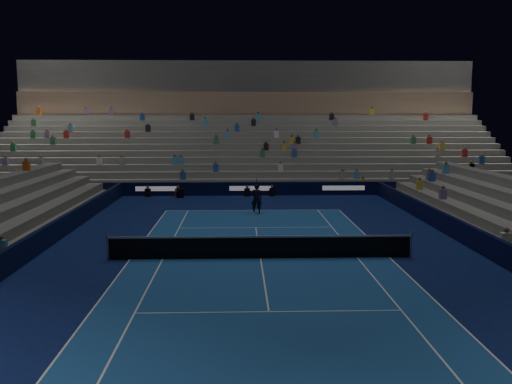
% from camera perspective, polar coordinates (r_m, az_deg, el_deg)
% --- Properties ---
extents(ground, '(90.00, 90.00, 0.00)m').
position_cam_1_polar(ground, '(23.54, 0.47, -6.86)').
color(ground, '#0C184C').
rests_on(ground, ground).
extents(court_surface, '(10.97, 23.77, 0.01)m').
position_cam_1_polar(court_surface, '(23.54, 0.47, -6.85)').
color(court_surface, '#194B8D').
rests_on(court_surface, ground).
extents(sponsor_barrier_far, '(44.00, 0.25, 1.00)m').
position_cam_1_polar(sponsor_barrier_far, '(41.62, -0.55, 0.34)').
color(sponsor_barrier_far, black).
rests_on(sponsor_barrier_far, ground).
extents(sponsor_barrier_east, '(0.25, 37.00, 1.00)m').
position_cam_1_polar(sponsor_barrier_east, '(25.70, 22.72, -5.08)').
color(sponsor_barrier_east, black).
rests_on(sponsor_barrier_east, ground).
extents(sponsor_barrier_west, '(0.25, 37.00, 1.00)m').
position_cam_1_polar(sponsor_barrier_west, '(25.00, -22.45, -5.42)').
color(sponsor_barrier_west, black).
rests_on(sponsor_barrier_west, ground).
extents(grandstand_main, '(44.00, 15.20, 11.20)m').
position_cam_1_polar(grandstand_main, '(50.72, -0.79, 4.98)').
color(grandstand_main, slate).
rests_on(grandstand_main, ground).
extents(tennis_net, '(12.90, 0.10, 1.10)m').
position_cam_1_polar(tennis_net, '(23.42, 0.47, -5.67)').
color(tennis_net, '#B2B2B7').
rests_on(tennis_net, ground).
extents(tennis_player, '(0.69, 0.46, 1.88)m').
position_cam_1_polar(tennis_player, '(33.73, 0.04, -0.70)').
color(tennis_player, black).
rests_on(tennis_player, ground).
extents(broadcast_camera, '(0.66, 1.04, 0.67)m').
position_cam_1_polar(broadcast_camera, '(40.91, -7.86, -0.09)').
color(broadcast_camera, black).
rests_on(broadcast_camera, ground).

